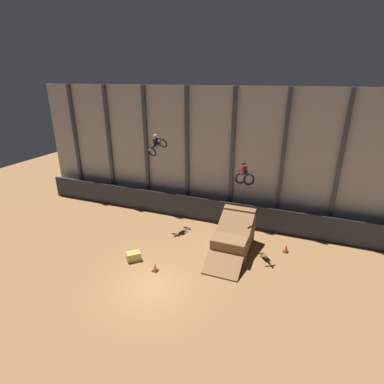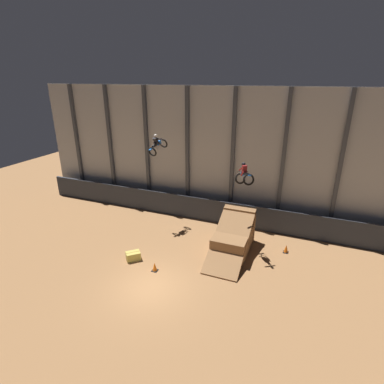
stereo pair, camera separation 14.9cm
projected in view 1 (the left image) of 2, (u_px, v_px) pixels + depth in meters
name	position (u px, v px, depth m)	size (l,w,h in m)	color
ground_plane	(151.00, 288.00, 17.08)	(60.00, 60.00, 0.00)	#996B42
arena_back_wall	(210.00, 155.00, 24.10)	(32.00, 0.40, 10.65)	#ADB2B7
lower_barrier	(205.00, 210.00, 24.76)	(31.36, 0.20, 1.96)	#2D333D
dirt_ramp	(234.00, 237.00, 20.67)	(2.28, 5.30, 2.64)	olive
rider_bike_left_air	(157.00, 145.00, 22.26)	(1.02, 1.90, 1.63)	black
rider_bike_right_air	(244.00, 175.00, 18.95)	(1.53, 1.78, 1.62)	black
traffic_cone_near_ramp	(155.00, 267.00, 18.46)	(0.36, 0.36, 0.58)	black
traffic_cone_arena_edge	(286.00, 248.00, 20.46)	(0.36, 0.36, 0.58)	black
hay_bale_trackside	(133.00, 256.00, 19.57)	(1.07, 1.05, 0.57)	#CCB751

